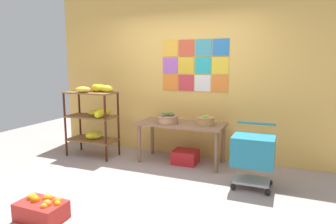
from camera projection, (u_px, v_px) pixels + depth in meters
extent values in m
plane|color=gray|center=(143.00, 189.00, 3.84)|extent=(9.21, 9.21, 0.00)
cube|color=#E9B555|center=(185.00, 74.00, 5.10)|extent=(5.04, 0.06, 2.87)
cube|color=gold|center=(170.00, 48.00, 5.10)|extent=(0.27, 0.01, 0.27)
cube|color=#D44F33|center=(186.00, 48.00, 4.99)|extent=(0.27, 0.01, 0.27)
cube|color=teal|center=(203.00, 48.00, 4.88)|extent=(0.27, 0.01, 0.27)
cube|color=#2D75B8|center=(221.00, 47.00, 4.77)|extent=(0.27, 0.01, 0.27)
cube|color=#AB5AB7|center=(170.00, 66.00, 5.15)|extent=(0.27, 0.01, 0.27)
cube|color=gold|center=(186.00, 66.00, 5.04)|extent=(0.27, 0.01, 0.27)
cube|color=#28AEB2|center=(203.00, 66.00, 4.93)|extent=(0.27, 0.01, 0.27)
cube|color=yellow|center=(220.00, 66.00, 4.82)|extent=(0.27, 0.01, 0.27)
cube|color=orange|center=(170.00, 82.00, 5.20)|extent=(0.27, 0.01, 0.27)
cube|color=#CD3942|center=(186.00, 83.00, 5.09)|extent=(0.27, 0.01, 0.27)
cube|color=silver|center=(203.00, 83.00, 4.97)|extent=(0.27, 0.01, 0.27)
cube|color=orange|center=(220.00, 84.00, 4.86)|extent=(0.27, 0.01, 0.27)
cylinder|color=#40190D|center=(65.00, 124.00, 5.15)|extent=(0.04, 0.04, 1.13)
cylinder|color=#40190D|center=(106.00, 128.00, 4.84)|extent=(0.04, 0.04, 1.13)
cylinder|color=#40190D|center=(80.00, 120.00, 5.51)|extent=(0.04, 0.04, 1.13)
cylinder|color=#40190D|center=(118.00, 124.00, 5.20)|extent=(0.04, 0.04, 1.13)
cube|color=brown|center=(93.00, 140.00, 5.22)|extent=(0.87, 0.43, 0.03)
ellipsoid|color=yellow|center=(92.00, 135.00, 5.18)|extent=(0.26, 0.28, 0.15)
ellipsoid|color=gold|center=(98.00, 135.00, 5.23)|extent=(0.19, 0.24, 0.12)
cube|color=brown|center=(92.00, 116.00, 5.15)|extent=(0.87, 0.43, 0.02)
ellipsoid|color=yellow|center=(99.00, 114.00, 4.92)|extent=(0.14, 0.26, 0.15)
ellipsoid|color=yellow|center=(102.00, 112.00, 5.12)|extent=(0.27, 0.27, 0.13)
ellipsoid|color=yellow|center=(95.00, 113.00, 5.17)|extent=(0.24, 0.30, 0.10)
ellipsoid|color=yellow|center=(104.00, 112.00, 5.14)|extent=(0.20, 0.31, 0.14)
cube|color=brown|center=(91.00, 93.00, 5.09)|extent=(0.87, 0.43, 0.02)
ellipsoid|color=yellow|center=(101.00, 88.00, 5.09)|extent=(0.33, 0.23, 0.14)
ellipsoid|color=yellow|center=(107.00, 89.00, 5.01)|extent=(0.25, 0.15, 0.12)
ellipsoid|color=yellow|center=(96.00, 88.00, 5.07)|extent=(0.26, 0.21, 0.14)
ellipsoid|color=yellow|center=(83.00, 89.00, 4.98)|extent=(0.30, 0.24, 0.10)
cube|color=#866147|center=(181.00, 124.00, 4.79)|extent=(1.40, 0.61, 0.04)
cylinder|color=#8A5D4B|center=(139.00, 144.00, 4.86)|extent=(0.06, 0.06, 0.63)
cylinder|color=#876448|center=(216.00, 152.00, 4.38)|extent=(0.06, 0.06, 0.63)
cylinder|color=#865F46|center=(152.00, 137.00, 5.31)|extent=(0.06, 0.06, 0.63)
cylinder|color=#865F45|center=(223.00, 144.00, 4.83)|extent=(0.06, 0.06, 0.63)
cylinder|color=#AE7A57|center=(168.00, 120.00, 4.75)|extent=(0.33, 0.33, 0.12)
torus|color=#A8744F|center=(168.00, 116.00, 4.74)|extent=(0.36, 0.36, 0.03)
sphere|color=#476536|center=(163.00, 116.00, 4.66)|extent=(0.07, 0.07, 0.07)
sphere|color=#416724|center=(173.00, 115.00, 4.74)|extent=(0.07, 0.07, 0.07)
sphere|color=#3D6826|center=(167.00, 115.00, 4.74)|extent=(0.07, 0.07, 0.07)
sphere|color=#42643A|center=(164.00, 115.00, 4.75)|extent=(0.08, 0.08, 0.08)
sphere|color=#525931|center=(171.00, 115.00, 4.71)|extent=(0.09, 0.09, 0.09)
cylinder|color=tan|center=(205.00, 121.00, 4.62)|extent=(0.28, 0.28, 0.12)
torus|color=#B38248|center=(205.00, 117.00, 4.61)|extent=(0.30, 0.30, 0.02)
sphere|color=#7DC235|center=(206.00, 116.00, 4.64)|extent=(0.06, 0.06, 0.06)
sphere|color=#85BE34|center=(203.00, 117.00, 4.59)|extent=(0.06, 0.06, 0.06)
sphere|color=#7ACC37|center=(207.00, 117.00, 4.58)|extent=(0.05, 0.05, 0.05)
cube|color=red|center=(185.00, 157.00, 4.83)|extent=(0.40, 0.35, 0.22)
cube|color=red|center=(41.00, 211.00, 3.08)|extent=(0.50, 0.31, 0.19)
sphere|color=orange|center=(46.00, 205.00, 3.01)|extent=(0.08, 0.08, 0.08)
sphere|color=orange|center=(47.00, 204.00, 3.01)|extent=(0.09, 0.09, 0.09)
sphere|color=orange|center=(33.00, 197.00, 3.17)|extent=(0.09, 0.09, 0.09)
sphere|color=orange|center=(49.00, 198.00, 3.14)|extent=(0.09, 0.09, 0.09)
sphere|color=orange|center=(46.00, 198.00, 3.15)|extent=(0.09, 0.09, 0.09)
sphere|color=orange|center=(57.00, 204.00, 3.02)|extent=(0.07, 0.07, 0.07)
sphere|color=orange|center=(31.00, 198.00, 3.14)|extent=(0.08, 0.08, 0.08)
sphere|color=orange|center=(44.00, 207.00, 2.96)|extent=(0.07, 0.07, 0.07)
sphere|color=orange|center=(57.00, 201.00, 3.07)|extent=(0.09, 0.09, 0.09)
sphere|color=orange|center=(35.00, 200.00, 3.09)|extent=(0.09, 0.09, 0.09)
sphere|color=black|center=(233.00, 187.00, 3.82)|extent=(0.08, 0.08, 0.08)
sphere|color=black|center=(268.00, 192.00, 3.66)|extent=(0.08, 0.08, 0.08)
sphere|color=black|center=(237.00, 178.00, 4.13)|extent=(0.08, 0.08, 0.08)
sphere|color=black|center=(270.00, 182.00, 3.96)|extent=(0.08, 0.08, 0.08)
cube|color=#A5A8AD|center=(252.00, 180.00, 3.88)|extent=(0.45, 0.35, 0.03)
cube|color=teal|center=(253.00, 150.00, 3.82)|extent=(0.53, 0.43, 0.38)
cylinder|color=teal|center=(256.00, 123.00, 3.99)|extent=(0.50, 0.03, 0.03)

